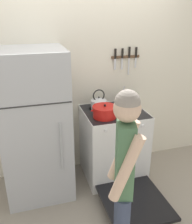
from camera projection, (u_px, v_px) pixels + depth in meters
ground_plane at (85, 163)px, 3.63m from camera, size 14.00×14.00×0.00m
wall_back at (83, 77)px, 3.17m from camera, size 10.00×0.06×2.55m
refrigerator at (35, 126)px, 2.81m from camera, size 0.74×0.75×1.71m
stove_range at (114, 145)px, 3.20m from camera, size 0.74×1.42×0.92m
dutch_oven_pot at (105, 112)px, 2.86m from camera, size 0.33×0.29×0.16m
tea_kettle at (99, 103)px, 3.11m from camera, size 0.25×0.20×0.25m
utensil_jar at (124, 101)px, 3.20m from camera, size 0.08×0.08×0.26m
person at (124, 178)px, 1.85m from camera, size 0.32×0.37×1.59m
wall_knife_strip at (126, 56)px, 3.18m from camera, size 0.38×0.03×0.36m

